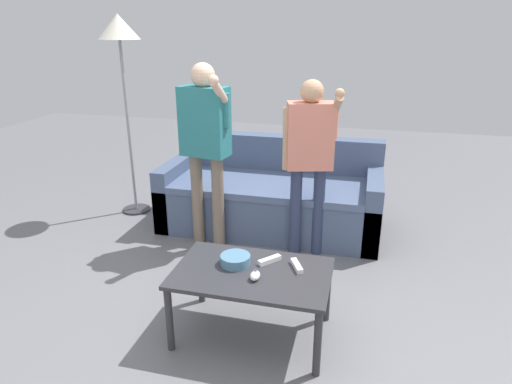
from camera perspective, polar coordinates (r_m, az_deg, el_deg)
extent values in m
plane|color=slate|center=(3.13, -0.77, -14.90)|extent=(12.00, 12.00, 0.00)
cube|color=#475675|center=(4.24, 1.89, -1.80)|extent=(1.99, 0.88, 0.41)
cube|color=#4D5D7E|center=(4.09, 1.72, 0.90)|extent=(1.71, 0.76, 0.06)
cube|color=#475675|center=(4.43, 2.94, 4.70)|extent=(1.99, 0.18, 0.39)
cube|color=#475675|center=(4.48, -9.75, 0.40)|extent=(0.14, 0.88, 0.59)
cube|color=#475675|center=(4.12, 14.60, -1.77)|extent=(0.14, 0.88, 0.59)
cube|color=#2D2D33|center=(2.70, -0.50, -10.26)|extent=(0.93, 0.58, 0.03)
cylinder|color=#2D2D33|center=(2.75, -10.94, -15.57)|extent=(0.04, 0.04, 0.42)
cylinder|color=#2D2D33|center=(2.56, 7.82, -18.50)|extent=(0.04, 0.04, 0.42)
cylinder|color=#2D2D33|center=(3.14, -7.00, -10.35)|extent=(0.04, 0.04, 0.42)
cylinder|color=#2D2D33|center=(2.98, 9.03, -12.39)|extent=(0.04, 0.04, 0.42)
cylinder|color=teal|center=(2.76, -2.63, -8.59)|extent=(0.18, 0.18, 0.06)
ellipsoid|color=white|center=(2.61, -0.12, -10.56)|extent=(0.06, 0.09, 0.05)
cylinder|color=#4C4C51|center=(2.60, -0.05, -9.92)|extent=(0.02, 0.02, 0.01)
cylinder|color=#2D2D33|center=(4.83, -14.91, -2.14)|extent=(0.28, 0.28, 0.02)
cylinder|color=gray|center=(4.59, -15.86, 7.63)|extent=(0.03, 0.03, 1.67)
cone|color=silver|center=(4.49, -17.08, 19.44)|extent=(0.38, 0.38, 0.22)
cylinder|color=#756656|center=(3.90, -7.43, -0.88)|extent=(0.10, 0.10, 0.81)
cylinder|color=#756656|center=(3.80, -4.83, -1.33)|extent=(0.10, 0.10, 0.81)
cube|color=#28757A|center=(3.66, -6.55, 8.86)|extent=(0.41, 0.26, 0.55)
sphere|color=beige|center=(3.60, -6.78, 14.52)|extent=(0.19, 0.19, 0.19)
cylinder|color=beige|center=(3.76, -9.08, 8.67)|extent=(0.07, 0.07, 0.52)
cylinder|color=#28757A|center=(3.55, -3.90, 10.32)|extent=(0.07, 0.07, 0.26)
cylinder|color=beige|center=(3.45, -4.65, 12.52)|extent=(0.10, 0.24, 0.22)
sphere|color=beige|center=(3.36, -5.43, 13.96)|extent=(0.08, 0.08, 0.08)
cylinder|color=#2D3856|center=(3.69, 5.03, -2.50)|extent=(0.09, 0.09, 0.75)
cylinder|color=#2D3856|center=(3.72, 7.91, -2.47)|extent=(0.09, 0.09, 0.75)
cube|color=#DB7F6B|center=(3.51, 6.89, 7.09)|extent=(0.39, 0.28, 0.52)
sphere|color=tan|center=(3.44, 7.13, 12.56)|extent=(0.18, 0.18, 0.18)
cylinder|color=tan|center=(3.49, 3.95, 6.73)|extent=(0.07, 0.07, 0.49)
cylinder|color=#DB7F6B|center=(3.51, 9.86, 8.61)|extent=(0.07, 0.07, 0.24)
cylinder|color=tan|center=(3.42, 10.24, 10.77)|extent=(0.12, 0.24, 0.19)
sphere|color=tan|center=(3.33, 10.58, 12.23)|extent=(0.07, 0.07, 0.07)
cube|color=white|center=(2.78, 1.74, -8.63)|extent=(0.13, 0.14, 0.03)
cylinder|color=silver|center=(2.79, 2.21, -8.16)|extent=(0.01, 0.01, 0.00)
cube|color=silver|center=(2.75, 0.94, -8.60)|extent=(0.02, 0.02, 0.00)
cube|color=white|center=(2.73, 5.19, -9.32)|extent=(0.10, 0.15, 0.03)
cylinder|color=silver|center=(2.75, 5.04, -8.74)|extent=(0.01, 0.01, 0.00)
cube|color=silver|center=(2.69, 5.49, -9.48)|extent=(0.02, 0.02, 0.00)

